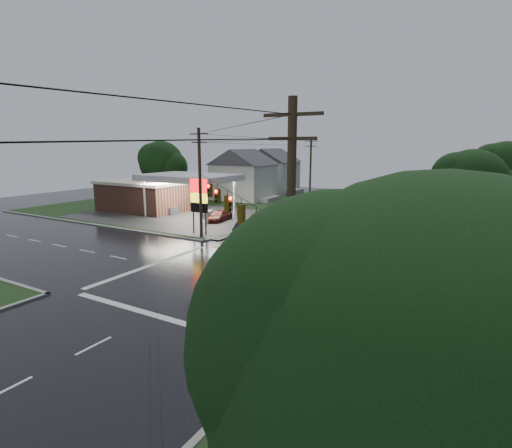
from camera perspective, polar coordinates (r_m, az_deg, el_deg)
The scene contains 17 objects.
ground at distance 28.64m, azimuth -4.41°, elevation -7.88°, with size 120.00×120.00×0.00m, color black.
grass_nw at distance 64.26m, azimuth -10.36°, elevation 2.76°, with size 36.00×36.00×0.08m, color black.
gas_station at distance 59.11m, azimuth -14.18°, elevation 4.32°, with size 26.20×18.00×5.60m.
pylon_sign at distance 42.09m, azimuth -8.16°, elevation 3.85°, with size 2.00×0.35×6.00m.
utility_pole_nw at distance 40.51m, azimuth -7.99°, elevation 6.00°, with size 2.20×0.32×11.00m.
utility_pole_se at distance 14.50m, azimuth 4.91°, elevation -3.45°, with size 2.20×0.32×11.00m.
utility_pole_n at distance 65.28m, azimuth 7.78°, elevation 7.77°, with size 2.20×0.32×10.50m.
traffic_signals at distance 27.18m, azimuth -4.61°, elevation 5.11°, with size 26.87×26.87×1.47m.
house_near at distance 68.83m, azimuth -1.80°, elevation 7.16°, with size 11.05×8.48×8.60m.
house_far at distance 79.70m, azimuth 2.20°, elevation 7.72°, with size 11.05×8.48×8.60m.
tree_nw_behind at distance 71.87m, azimuth -13.26°, elevation 8.46°, with size 8.93×7.60×10.00m.
tree_ne_near at distance 44.37m, azimuth 28.53°, elevation 4.99°, with size 7.99×6.80×8.98m.
tree_ne_far at distance 56.30m, azimuth 32.13°, elevation 6.33°, with size 8.46×7.20×9.80m.
tree_se at distance 7.29m, azimuth 24.78°, elevation -21.66°, with size 8.22×7.00×9.08m.
car_north at distance 41.80m, azimuth -1.39°, elevation -0.58°, with size 1.66×4.75×1.57m, color #202328.
car_crossing at distance 25.00m, azimuth 1.95°, elevation -8.91°, with size 1.80×4.47×1.52m, color gray.
car_pump at distance 49.65m, azimuth -5.29°, elevation 1.14°, with size 1.87×4.60×1.34m, color #551C13.
Camera 1 is at (15.46, -22.19, 9.41)m, focal length 28.00 mm.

